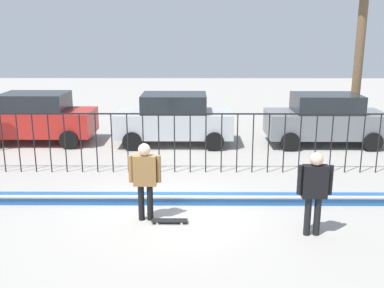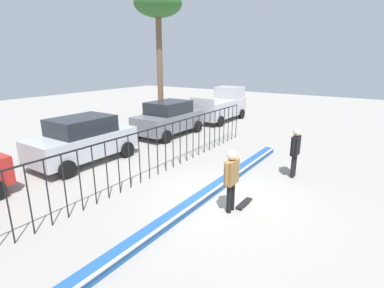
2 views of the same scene
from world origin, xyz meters
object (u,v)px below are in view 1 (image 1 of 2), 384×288
skateboarder (145,175)px  parked_car_silver (174,119)px  parked_car_gray (325,119)px  skateboard (170,221)px  parked_car_red (36,117)px  camera_operator (315,186)px

skateboarder → parked_car_silver: 6.90m
skateboarder → parked_car_gray: 9.07m
parked_car_gray → skateboarder: bearing=-131.0°
skateboard → parked_car_red: 9.14m
camera_operator → parked_car_gray: 7.96m
skateboarder → parked_car_red: 8.63m
skateboarder → parked_car_silver: (0.34, 6.89, -0.10)m
skateboard → camera_operator: bearing=12.0°
parked_car_silver → skateboard: bearing=-84.3°
parked_car_red → parked_car_silver: 5.24m
parked_car_red → skateboarder: bearing=-54.8°
skateboarder → parked_car_gray: parked_car_gray is taller
camera_operator → skateboard: bearing=18.6°
skateboard → camera_operator: (3.01, -0.56, 1.02)m
parked_car_silver → parked_car_gray: (5.61, -0.03, 0.00)m
skateboard → parked_car_silver: size_ratio=0.19×
parked_car_red → parked_car_gray: same height
skateboarder → skateboard: bearing=-48.2°
skateboarder → camera_operator: (3.55, -0.74, 0.01)m
skateboarder → skateboard: 1.16m
skateboard → parked_car_red: bearing=149.2°
parked_car_red → parked_car_gray: 10.84m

